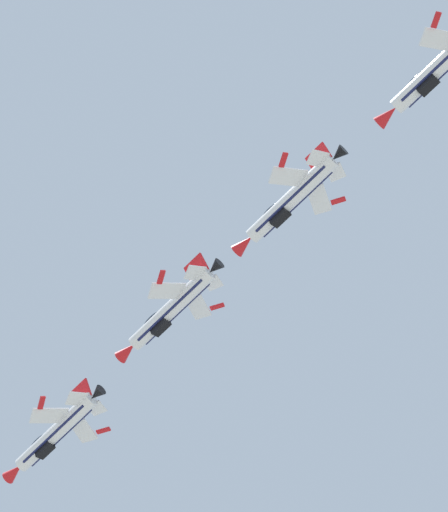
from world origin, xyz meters
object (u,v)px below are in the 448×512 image
object	(u,v)px
fighter_jet_left_wing	(54,434)
fighter_jet_right_wing	(170,310)
fighter_jet_right_outer	(438,67)
fighter_jet_left_outer	(290,200)

from	to	relation	value
fighter_jet_left_wing	fighter_jet_right_wing	bearing A→B (deg)	-91.50
fighter_jet_right_wing	fighter_jet_right_outer	bearing A→B (deg)	-89.37
fighter_jet_left_outer	fighter_jet_right_outer	xyz separation A→B (m)	(19.15, -7.36, -1.82)
fighter_jet_right_wing	fighter_jet_right_outer	size ratio (longest dim) A/B	1.00
fighter_jet_left_outer	fighter_jet_right_outer	bearing A→B (deg)	-89.93
fighter_jet_right_wing	fighter_jet_right_outer	distance (m)	38.55
fighter_jet_left_outer	fighter_jet_left_wing	bearing A→B (deg)	89.84
fighter_jet_right_wing	fighter_jet_left_outer	bearing A→B (deg)	-88.73
fighter_jet_right_wing	fighter_jet_left_outer	distance (m)	18.01
fighter_jet_right_outer	fighter_jet_right_wing	bearing A→B (deg)	90.63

